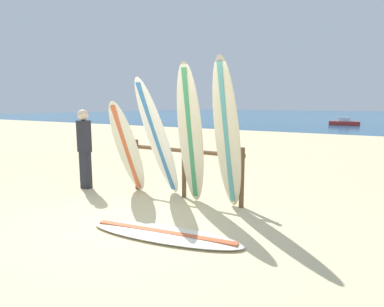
{
  "coord_description": "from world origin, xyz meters",
  "views": [
    {
      "loc": [
        3.38,
        -3.68,
        1.84
      ],
      "look_at": [
        -0.03,
        1.86,
        0.85
      ],
      "focal_mm": 30.17,
      "sensor_mm": 36.0,
      "label": 1
    }
  ],
  "objects": [
    {
      "name": "small_boat_offshore",
      "position": [
        -0.12,
        27.8,
        0.26
      ],
      "size": [
        2.48,
        0.8,
        0.71
      ],
      "color": "#B22D28",
      "rests_on": "ocean_water"
    },
    {
      "name": "surfboard_leaning_center",
      "position": [
        1.04,
        1.25,
        1.31
      ],
      "size": [
        0.46,
        0.73,
        2.62
      ],
      "color": "beige",
      "rests_on": "ground"
    },
    {
      "name": "surfboard_leaning_far_left",
      "position": [
        -1.12,
        1.13,
        0.96
      ],
      "size": [
        0.59,
        0.86,
        1.92
      ],
      "color": "silver",
      "rests_on": "ground"
    },
    {
      "name": "surfboard_leaning_left",
      "position": [
        -0.42,
        1.23,
        1.17
      ],
      "size": [
        0.62,
        1.13,
        2.34
      ],
      "color": "white",
      "rests_on": "ground"
    },
    {
      "name": "beachgoer_standing",
      "position": [
        -2.27,
        1.02,
        0.95
      ],
      "size": [
        0.28,
        0.23,
        1.73
      ],
      "color": "#26262D",
      "rests_on": "ground"
    },
    {
      "name": "ground_plane",
      "position": [
        0.0,
        0.0,
        0.0
      ],
      "size": [
        120.0,
        120.0,
        0.0
      ],
      "primitive_type": "plane",
      "color": "beige"
    },
    {
      "name": "ocean_water",
      "position": [
        0.0,
        58.0,
        0.0
      ],
      "size": [
        120.0,
        80.0,
        0.01
      ],
      "primitive_type": "cube",
      "color": "#1E5984",
      "rests_on": "ground"
    },
    {
      "name": "surfboard_lying_on_sand",
      "position": [
        0.78,
        -0.22,
        0.04
      ],
      "size": [
        2.39,
        0.96,
        0.08
      ],
      "color": "white",
      "rests_on": "ground"
    },
    {
      "name": "surfboard_leaning_center_left",
      "position": [
        0.33,
        1.22,
        1.28
      ],
      "size": [
        0.56,
        0.72,
        2.56
      ],
      "color": "beige",
      "rests_on": "ground"
    },
    {
      "name": "surfboard_rack",
      "position": [
        -0.03,
        1.56,
        0.7
      ],
      "size": [
        2.56,
        0.09,
        1.09
      ],
      "color": "brown",
      "rests_on": "ground"
    }
  ]
}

